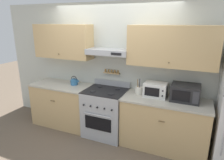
{
  "coord_description": "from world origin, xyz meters",
  "views": [
    {
      "loc": [
        1.54,
        -2.93,
        2.2
      ],
      "look_at": [
        0.16,
        0.27,
        1.16
      ],
      "focal_mm": 32.0,
      "sensor_mm": 36.0,
      "label": 1
    }
  ],
  "objects_px": {
    "tea_kettle": "(74,81)",
    "utensil_crock": "(139,90)",
    "microwave": "(185,93)",
    "toaster_oven": "(155,90)",
    "stove_range": "(106,112)"
  },
  "relations": [
    {
      "from": "microwave",
      "to": "toaster_oven",
      "type": "distance_m",
      "value": 0.5
    },
    {
      "from": "microwave",
      "to": "utensil_crock",
      "type": "height_order",
      "value": "utensil_crock"
    },
    {
      "from": "stove_range",
      "to": "toaster_oven",
      "type": "bearing_deg",
      "value": 6.28
    },
    {
      "from": "tea_kettle",
      "to": "toaster_oven",
      "type": "height_order",
      "value": "toaster_oven"
    },
    {
      "from": "microwave",
      "to": "toaster_oven",
      "type": "bearing_deg",
      "value": -177.75
    },
    {
      "from": "microwave",
      "to": "utensil_crock",
      "type": "distance_m",
      "value": 0.8
    },
    {
      "from": "utensil_crock",
      "to": "stove_range",
      "type": "bearing_deg",
      "value": -170.63
    },
    {
      "from": "stove_range",
      "to": "tea_kettle",
      "type": "distance_m",
      "value": 0.93
    },
    {
      "from": "stove_range",
      "to": "utensil_crock",
      "type": "height_order",
      "value": "utensil_crock"
    },
    {
      "from": "tea_kettle",
      "to": "microwave",
      "type": "relative_size",
      "value": 0.43
    },
    {
      "from": "stove_range",
      "to": "microwave",
      "type": "distance_m",
      "value": 1.54
    },
    {
      "from": "microwave",
      "to": "toaster_oven",
      "type": "xyz_separation_m",
      "value": [
        -0.5,
        -0.02,
        -0.01
      ]
    },
    {
      "from": "tea_kettle",
      "to": "utensil_crock",
      "type": "xyz_separation_m",
      "value": [
        1.4,
        0.0,
        -0.0
      ]
    },
    {
      "from": "tea_kettle",
      "to": "utensil_crock",
      "type": "height_order",
      "value": "utensil_crock"
    },
    {
      "from": "toaster_oven",
      "to": "tea_kettle",
      "type": "bearing_deg",
      "value": 179.94
    }
  ]
}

